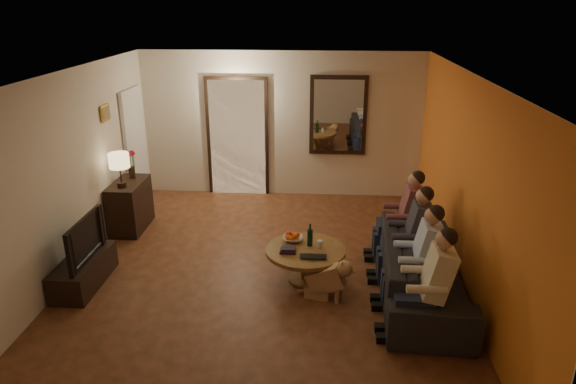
# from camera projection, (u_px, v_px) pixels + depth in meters

# --- Properties ---
(floor) EXTENTS (5.00, 6.00, 0.01)m
(floor) POSITION_uv_depth(u_px,v_px,m) (264.00, 273.00, 6.83)
(floor) COLOR #412811
(floor) RESTS_ON ground
(ceiling) EXTENTS (5.00, 6.00, 0.01)m
(ceiling) POSITION_uv_depth(u_px,v_px,m) (260.00, 75.00, 5.91)
(ceiling) COLOR white
(ceiling) RESTS_ON back_wall
(back_wall) EXTENTS (5.00, 0.02, 2.60)m
(back_wall) POSITION_uv_depth(u_px,v_px,m) (282.00, 125.00, 9.17)
(back_wall) COLOR beige
(back_wall) RESTS_ON floor
(front_wall) EXTENTS (5.00, 0.02, 2.60)m
(front_wall) POSITION_uv_depth(u_px,v_px,m) (213.00, 324.00, 3.57)
(front_wall) COLOR beige
(front_wall) RESTS_ON floor
(left_wall) EXTENTS (0.02, 6.00, 2.60)m
(left_wall) POSITION_uv_depth(u_px,v_px,m) (68.00, 177.00, 6.53)
(left_wall) COLOR beige
(left_wall) RESTS_ON floor
(right_wall) EXTENTS (0.02, 6.00, 2.60)m
(right_wall) POSITION_uv_depth(u_px,v_px,m) (467.00, 186.00, 6.21)
(right_wall) COLOR beige
(right_wall) RESTS_ON floor
(orange_accent) EXTENTS (0.01, 6.00, 2.60)m
(orange_accent) POSITION_uv_depth(u_px,v_px,m) (466.00, 186.00, 6.21)
(orange_accent) COLOR orange
(orange_accent) RESTS_ON right_wall
(kitchen_doorway) EXTENTS (1.00, 0.06, 2.10)m
(kitchen_doorway) POSITION_uv_depth(u_px,v_px,m) (238.00, 138.00, 9.29)
(kitchen_doorway) COLOR #FFE0A5
(kitchen_doorway) RESTS_ON floor
(door_trim) EXTENTS (1.12, 0.04, 2.22)m
(door_trim) POSITION_uv_depth(u_px,v_px,m) (238.00, 138.00, 9.28)
(door_trim) COLOR black
(door_trim) RESTS_ON floor
(fridge_glimpse) EXTENTS (0.45, 0.03, 1.70)m
(fridge_glimpse) POSITION_uv_depth(u_px,v_px,m) (252.00, 147.00, 9.34)
(fridge_glimpse) COLOR silver
(fridge_glimpse) RESTS_ON floor
(mirror_frame) EXTENTS (1.00, 0.05, 1.40)m
(mirror_frame) POSITION_uv_depth(u_px,v_px,m) (338.00, 116.00, 9.00)
(mirror_frame) COLOR black
(mirror_frame) RESTS_ON back_wall
(mirror_glass) EXTENTS (0.86, 0.02, 1.26)m
(mirror_glass) POSITION_uv_depth(u_px,v_px,m) (338.00, 116.00, 8.97)
(mirror_glass) COLOR white
(mirror_glass) RESTS_ON back_wall
(white_door) EXTENTS (0.06, 0.85, 2.04)m
(white_door) POSITION_uv_depth(u_px,v_px,m) (135.00, 148.00, 8.78)
(white_door) COLOR white
(white_door) RESTS_ON floor
(framed_art) EXTENTS (0.03, 0.28, 0.24)m
(framed_art) POSITION_uv_depth(u_px,v_px,m) (105.00, 113.00, 7.55)
(framed_art) COLOR #B28C33
(framed_art) RESTS_ON left_wall
(art_canvas) EXTENTS (0.01, 0.22, 0.18)m
(art_canvas) POSITION_uv_depth(u_px,v_px,m) (106.00, 113.00, 7.55)
(art_canvas) COLOR brown
(art_canvas) RESTS_ON left_wall
(dresser) EXTENTS (0.45, 0.87, 0.77)m
(dresser) POSITION_uv_depth(u_px,v_px,m) (130.00, 206.00, 8.03)
(dresser) COLOR black
(dresser) RESTS_ON floor
(table_lamp) EXTENTS (0.30, 0.30, 0.54)m
(table_lamp) POSITION_uv_depth(u_px,v_px,m) (120.00, 170.00, 7.60)
(table_lamp) COLOR beige
(table_lamp) RESTS_ON dresser
(flower_vase) EXTENTS (0.14, 0.14, 0.44)m
(flower_vase) POSITION_uv_depth(u_px,v_px,m) (131.00, 164.00, 8.03)
(flower_vase) COLOR red
(flower_vase) RESTS_ON dresser
(tv_stand) EXTENTS (0.45, 1.09, 0.36)m
(tv_stand) POSITION_uv_depth(u_px,v_px,m) (84.00, 272.00, 6.51)
(tv_stand) COLOR black
(tv_stand) RESTS_ON floor
(tv) EXTENTS (0.97, 0.13, 0.56)m
(tv) POSITION_uv_depth(u_px,v_px,m) (79.00, 239.00, 6.34)
(tv) COLOR black
(tv) RESTS_ON tv_stand
(sofa) EXTENTS (2.47, 1.09, 0.71)m
(sofa) POSITION_uv_depth(u_px,v_px,m) (422.00, 268.00, 6.23)
(sofa) COLOR black
(sofa) RESTS_ON floor
(person_a) EXTENTS (0.60, 0.40, 1.20)m
(person_a) POSITION_uv_depth(u_px,v_px,m) (430.00, 290.00, 5.31)
(person_a) COLOR tan
(person_a) RESTS_ON sofa
(person_b) EXTENTS (0.60, 0.40, 1.20)m
(person_b) POSITION_uv_depth(u_px,v_px,m) (420.00, 262.00, 5.87)
(person_b) COLOR tan
(person_b) RESTS_ON sofa
(person_c) EXTENTS (0.60, 0.40, 1.20)m
(person_c) POSITION_uv_depth(u_px,v_px,m) (412.00, 239.00, 6.43)
(person_c) COLOR tan
(person_c) RESTS_ON sofa
(person_d) EXTENTS (0.60, 0.40, 1.20)m
(person_d) POSITION_uv_depth(u_px,v_px,m) (405.00, 220.00, 6.99)
(person_d) COLOR tan
(person_d) RESTS_ON sofa
(dog) EXTENTS (0.60, 0.36, 0.56)m
(dog) POSITION_uv_depth(u_px,v_px,m) (326.00, 278.00, 6.17)
(dog) COLOR #A87F4D
(dog) RESTS_ON floor
(coffee_table) EXTENTS (1.27, 1.27, 0.45)m
(coffee_table) POSITION_uv_depth(u_px,v_px,m) (305.00, 265.00, 6.59)
(coffee_table) COLOR brown
(coffee_table) RESTS_ON floor
(bowl) EXTENTS (0.26, 0.26, 0.06)m
(bowl) POSITION_uv_depth(u_px,v_px,m) (293.00, 239.00, 6.71)
(bowl) COLOR white
(bowl) RESTS_ON coffee_table
(oranges) EXTENTS (0.20, 0.20, 0.08)m
(oranges) POSITION_uv_depth(u_px,v_px,m) (293.00, 234.00, 6.69)
(oranges) COLOR #DB4912
(oranges) RESTS_ON bowl
(wine_bottle) EXTENTS (0.07, 0.07, 0.31)m
(wine_bottle) POSITION_uv_depth(u_px,v_px,m) (310.00, 235.00, 6.54)
(wine_bottle) COLOR black
(wine_bottle) RESTS_ON coffee_table
(wine_glass) EXTENTS (0.06, 0.06, 0.10)m
(wine_glass) POSITION_uv_depth(u_px,v_px,m) (320.00, 244.00, 6.52)
(wine_glass) COLOR silver
(wine_glass) RESTS_ON coffee_table
(book_stack) EXTENTS (0.20, 0.15, 0.07)m
(book_stack) POSITION_uv_depth(u_px,v_px,m) (288.00, 250.00, 6.42)
(book_stack) COLOR black
(book_stack) RESTS_ON coffee_table
(laptop) EXTENTS (0.33, 0.22, 0.03)m
(laptop) POSITION_uv_depth(u_px,v_px,m) (313.00, 259.00, 6.23)
(laptop) COLOR black
(laptop) RESTS_ON coffee_table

